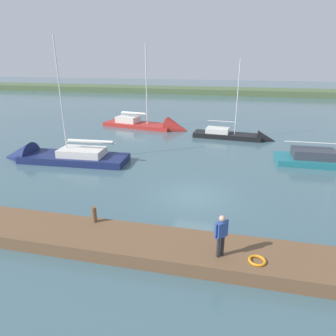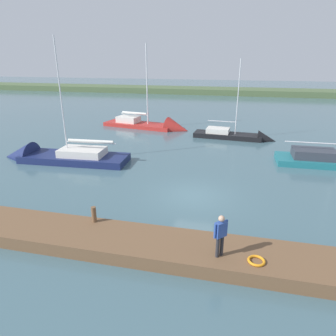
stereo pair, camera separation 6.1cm
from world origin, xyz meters
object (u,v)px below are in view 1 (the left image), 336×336
mooring_post_far (94,215)px  sailboat_inner_slip (238,138)px  person_on_dock (221,233)px  life_ring_buoy (257,261)px  sailboat_far_left (156,127)px  sailboat_outer_mooring (53,159)px

mooring_post_far → sailboat_inner_slip: (-6.43, -19.34, -0.88)m
mooring_post_far → person_on_dock: (-5.82, 1.28, 0.63)m
life_ring_buoy → sailboat_far_left: bearing=-66.5°
life_ring_buoy → sailboat_inner_slip: (0.77, -20.68, -0.56)m
sailboat_far_left → person_on_dock: (-8.83, 23.37, 1.46)m
life_ring_buoy → sailboat_inner_slip: sailboat_inner_slip is taller
mooring_post_far → person_on_dock: 5.99m
mooring_post_far → sailboat_outer_mooring: bearing=-48.4°
life_ring_buoy → sailboat_outer_mooring: sailboat_outer_mooring is taller
sailboat_far_left → sailboat_outer_mooring: (5.04, 13.02, -0.01)m
sailboat_far_left → sailboat_inner_slip: bearing=-5.4°
person_on_dock → life_ring_buoy: bearing=-138.5°
mooring_post_far → sailboat_outer_mooring: 12.14m
mooring_post_far → person_on_dock: bearing=167.5°
life_ring_buoy → person_on_dock: 1.69m
life_ring_buoy → sailboat_inner_slip: size_ratio=0.08×
sailboat_outer_mooring → life_ring_buoy: bearing=142.7°
mooring_post_far → life_ring_buoy: size_ratio=1.14×
sailboat_inner_slip → sailboat_far_left: size_ratio=0.81×
sailboat_far_left → person_on_dock: 25.02m
mooring_post_far → life_ring_buoy: (-7.20, 1.35, -0.33)m
sailboat_inner_slip → sailboat_far_left: 9.83m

